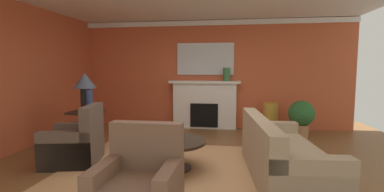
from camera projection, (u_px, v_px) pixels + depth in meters
name	position (u px, v px, depth m)	size (l,w,h in m)	color
ground_plane	(192.00, 164.00, 4.47)	(8.48, 8.48, 0.00)	brown
wall_fireplace	(209.00, 74.00, 7.25)	(7.13, 0.12, 2.76)	#C65633
wall_window	(15.00, 77.00, 5.11)	(0.12, 6.43, 2.76)	#C65633
crown_moulding	(209.00, 23.00, 7.05)	(7.13, 0.08, 0.12)	white
area_rug	(173.00, 169.00, 4.25)	(3.34, 2.73, 0.01)	tan
fireplace	(205.00, 106.00, 7.14)	(1.80, 0.35, 1.22)	white
mantel_mirror	(205.00, 59.00, 7.14)	(1.45, 0.04, 0.81)	silver
sofa	(281.00, 158.00, 3.86)	(1.09, 2.17, 0.85)	tan
armchair_near_window	(75.00, 145.00, 4.49)	(0.95, 0.95, 0.95)	brown
armchair_facing_fireplace	(139.00, 190.00, 2.82)	(0.80, 0.80, 0.95)	brown
coffee_table	(173.00, 148.00, 4.22)	(1.00, 1.00, 0.45)	#2D2319
side_table	(86.00, 126.00, 5.49)	(0.56, 0.56, 0.70)	#2D2319
table_lamp	(85.00, 84.00, 5.41)	(0.44, 0.44, 0.75)	black
vase_tall_corner	(270.00, 118.00, 6.63)	(0.36, 0.36, 0.72)	#B7892D
vase_on_side_table	(89.00, 101.00, 5.30)	(0.12, 0.12, 0.43)	navy
vase_mantel_right	(227.00, 74.00, 6.93)	(0.17, 0.17, 0.33)	#33703D
book_red_cover	(171.00, 137.00, 4.32)	(0.20, 0.18, 0.05)	maroon
potted_plant	(301.00, 116.00, 6.09)	(0.56, 0.56, 0.83)	#A8754C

